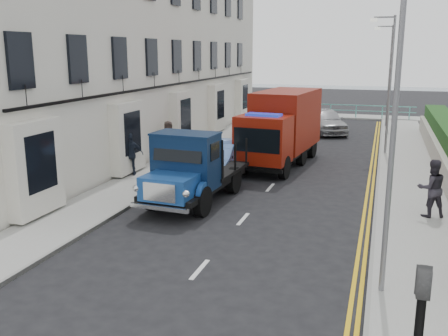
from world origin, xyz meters
TOP-DOWN VIEW (x-y plane):
  - ground at (0.00, 0.00)m, footprint 120.00×120.00m
  - pavement_west at (-5.20, 9.00)m, footprint 2.40×38.00m
  - pavement_east at (5.30, 9.00)m, footprint 2.60×38.00m
  - promenade at (0.00, 29.00)m, footprint 30.00×2.50m
  - sea_plane at (0.00, 60.00)m, footprint 120.00×120.00m
  - terrace_west at (-9.47, 13.00)m, footprint 6.31×30.20m
  - seafront_railing at (0.00, 28.20)m, footprint 13.00×0.08m
  - lamp_near at (4.18, -2.00)m, footprint 1.23×0.18m
  - lamp_mid at (4.18, 14.00)m, footprint 1.23×0.18m
  - lamp_far at (4.18, 24.00)m, footprint 1.23×0.18m
  - bedford_lorry at (-2.21, 2.84)m, footprint 2.47×5.54m
  - red_lorry at (-0.43, 10.25)m, footprint 2.88×6.76m
  - parked_car_front at (-2.65, 7.00)m, footprint 2.02×4.69m
  - parked_car_mid at (-2.60, 7.00)m, footprint 2.08×4.86m
  - parked_car_rear at (-3.60, 18.00)m, footprint 2.70×5.36m
  - seafront_car_left at (-2.65, 26.58)m, footprint 3.75×5.09m
  - seafront_car_right at (0.50, 20.28)m, footprint 3.63×5.21m
  - pedestrian_east_far at (5.70, 3.77)m, footprint 1.09×0.97m
  - pedestrian_west_near at (-6.00, 5.75)m, footprint 1.15×0.83m
  - pedestrian_west_far at (-6.00, 9.66)m, footprint 1.05×0.94m

SIDE VIEW (x-z plane):
  - ground at x=0.00m, z-range 0.00..0.00m
  - sea_plane at x=0.00m, z-range 0.00..0.00m
  - pavement_west at x=-5.20m, z-range 0.00..0.12m
  - pavement_east at x=5.30m, z-range 0.00..0.12m
  - promenade at x=0.00m, z-range 0.00..0.12m
  - seafront_railing at x=0.00m, z-range 0.03..1.14m
  - seafront_car_left at x=-2.65m, z-range 0.00..1.28m
  - parked_car_rear at x=-3.60m, z-range 0.00..1.49m
  - parked_car_mid at x=-2.60m, z-range 0.00..1.56m
  - parked_car_front at x=-2.65m, z-range 0.00..1.58m
  - seafront_car_right at x=0.50m, z-range 0.00..1.65m
  - pedestrian_west_far at x=-6.00m, z-range 0.12..1.92m
  - pedestrian_west_near at x=-6.00m, z-range 0.12..1.93m
  - pedestrian_east_far at x=5.70m, z-range 0.12..1.98m
  - bedford_lorry at x=-2.21m, z-range -0.10..2.46m
  - red_lorry at x=-0.43m, z-range 0.11..3.56m
  - lamp_near at x=4.18m, z-range 0.50..7.50m
  - lamp_mid at x=4.18m, z-range 0.50..7.50m
  - lamp_far at x=4.18m, z-range 0.50..7.50m
  - terrace_west at x=-9.47m, z-range 0.04..14.29m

